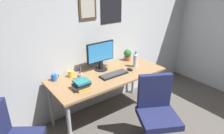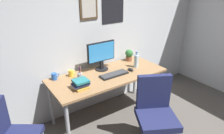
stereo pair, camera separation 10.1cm
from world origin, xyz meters
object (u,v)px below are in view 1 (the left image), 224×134
at_px(coffee_mug_far, 54,77).
at_px(book_stack_left, 82,85).
at_px(water_bottle, 135,61).
at_px(pen_cup, 80,77).
at_px(office_chair, 157,109).
at_px(potted_plant, 128,55).
at_px(monitor, 101,55).
at_px(coffee_mug_near, 71,74).
at_px(keyboard, 114,74).
at_px(computer_mouse, 130,69).

relative_size(coffee_mug_far, book_stack_left, 0.54).
distance_m(water_bottle, coffee_mug_far, 1.25).
bearing_deg(pen_cup, coffee_mug_far, 145.21).
bearing_deg(office_chair, coffee_mug_far, 127.49).
height_order(coffee_mug_far, potted_plant, potted_plant).
bearing_deg(pen_cup, potted_plant, 9.79).
relative_size(potted_plant, pen_cup, 0.98).
distance_m(monitor, coffee_mug_near, 0.52).
xyz_separation_m(potted_plant, pen_cup, (-1.00, -0.17, -0.05)).
relative_size(keyboard, potted_plant, 2.21).
relative_size(water_bottle, potted_plant, 1.29).
bearing_deg(monitor, book_stack_left, -145.74).
bearing_deg(keyboard, monitor, 97.33).
bearing_deg(book_stack_left, coffee_mug_far, 113.43).
bearing_deg(computer_mouse, book_stack_left, -175.50).
distance_m(computer_mouse, coffee_mug_far, 1.12).
height_order(monitor, computer_mouse, monitor).
distance_m(pen_cup, book_stack_left, 0.25).
relative_size(monitor, water_bottle, 1.82).
xyz_separation_m(coffee_mug_near, pen_cup, (0.06, -0.17, 0.01)).
relative_size(water_bottle, coffee_mug_near, 2.32).
bearing_deg(monitor, coffee_mug_near, 175.42).
bearing_deg(coffee_mug_far, water_bottle, -14.53).
relative_size(keyboard, coffee_mug_near, 3.95).
height_order(office_chair, computer_mouse, office_chair).
bearing_deg(computer_mouse, keyboard, 178.12).
relative_size(keyboard, pen_cup, 2.15).
xyz_separation_m(keyboard, coffee_mug_near, (-0.52, 0.32, 0.03)).
xyz_separation_m(office_chair, water_bottle, (0.36, 0.79, 0.32)).
bearing_deg(computer_mouse, coffee_mug_far, 160.80).
bearing_deg(coffee_mug_far, potted_plant, -1.24).
height_order(monitor, pen_cup, monitor).
distance_m(keyboard, pen_cup, 0.49).
bearing_deg(keyboard, coffee_mug_far, 154.65).
bearing_deg(book_stack_left, water_bottle, 6.82).
xyz_separation_m(keyboard, potted_plant, (0.54, 0.33, 0.09)).
height_order(computer_mouse, book_stack_left, book_stack_left).
height_order(keyboard, pen_cup, pen_cup).
distance_m(office_chair, coffee_mug_far, 1.42).
bearing_deg(computer_mouse, office_chair, -105.50).
height_order(potted_plant, pen_cup, pen_cup).
bearing_deg(pen_cup, keyboard, -18.56).
relative_size(computer_mouse, potted_plant, 0.56).
xyz_separation_m(office_chair, book_stack_left, (-0.66, 0.67, 0.27)).
relative_size(monitor, potted_plant, 2.36).
bearing_deg(monitor, potted_plant, 4.64).
distance_m(potted_plant, book_stack_left, 1.18).
bearing_deg(coffee_mug_far, monitor, -5.96).
height_order(computer_mouse, water_bottle, water_bottle).
bearing_deg(water_bottle, computer_mouse, -160.76).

